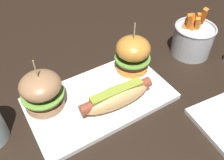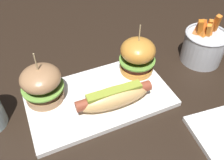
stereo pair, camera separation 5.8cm
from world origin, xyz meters
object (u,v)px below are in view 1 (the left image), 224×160
at_px(slider_left, 42,91).
at_px(fries_bucket, 193,39).
at_px(slider_right, 133,54).
at_px(platter_main, 100,99).
at_px(hot_dog, 117,96).

relative_size(slider_left, fries_bucket, 0.97).
bearing_deg(fries_bucket, slider_left, 177.45).
xyz_separation_m(slider_right, fries_bucket, (0.21, -0.02, -0.01)).
distance_m(platter_main, hot_dog, 0.06).
xyz_separation_m(platter_main, fries_bucket, (0.34, 0.03, 0.04)).
distance_m(platter_main, slider_left, 0.14).
bearing_deg(fries_bucket, slider_right, 174.37).
bearing_deg(slider_left, platter_main, -21.15).
bearing_deg(slider_right, hot_dog, -140.47).
bearing_deg(platter_main, slider_right, 20.06).
distance_m(hot_dog, fries_bucket, 0.32).
height_order(hot_dog, slider_left, slider_left).
relative_size(hot_dog, slider_left, 1.37).
distance_m(slider_right, fries_bucket, 0.21).
distance_m(hot_dog, slider_left, 0.17).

